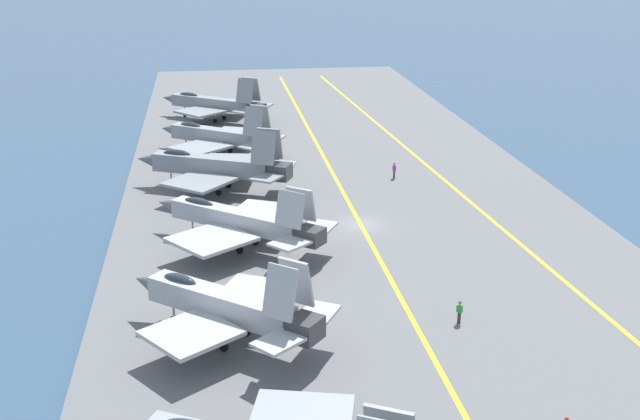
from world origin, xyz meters
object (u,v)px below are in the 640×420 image
(parked_jet_fifth, at_px, (219,136))
(parked_jet_second, at_px, (225,305))
(parked_jet_third, at_px, (239,220))
(parked_jet_sixth, at_px, (214,103))
(crew_purple_vest, at_px, (394,170))
(crew_green_vest, at_px, (459,311))
(parked_jet_fourth, at_px, (215,166))

(parked_jet_fifth, bearing_deg, parked_jet_second, 179.17)
(parked_jet_third, height_order, parked_jet_sixth, parked_jet_sixth)
(parked_jet_sixth, height_order, crew_purple_vest, parked_jet_sixth)
(parked_jet_second, distance_m, crew_purple_vest, 39.10)
(parked_jet_second, distance_m, parked_jet_third, 16.37)
(parked_jet_second, xyz_separation_m, crew_purple_vest, (33.99, -19.27, -1.65))
(parked_jet_sixth, distance_m, crew_purple_vest, 36.02)
(parked_jet_second, height_order, parked_jet_fifth, parked_jet_second)
(parked_jet_second, relative_size, parked_jet_third, 0.90)
(parked_jet_second, height_order, crew_green_vest, parked_jet_second)
(parked_jet_second, relative_size, parked_jet_fifth, 0.91)
(parked_jet_second, xyz_separation_m, crew_green_vest, (0.24, -16.00, -1.71))
(parked_jet_sixth, height_order, crew_green_vest, parked_jet_sixth)
(parked_jet_fifth, xyz_separation_m, parked_jet_sixth, (18.00, 0.20, 0.21))
(parked_jet_second, xyz_separation_m, parked_jet_sixth, (64.68, -0.47, -0.18))
(parked_jet_third, relative_size, crew_purple_vest, 8.80)
(parked_jet_fourth, xyz_separation_m, parked_jet_sixth, (32.40, -0.55, -0.27))
(crew_purple_vest, bearing_deg, parked_jet_fourth, 95.06)
(crew_green_vest, bearing_deg, parked_jet_second, 90.87)
(parked_jet_second, relative_size, crew_purple_vest, 7.91)
(parked_jet_second, bearing_deg, parked_jet_third, -5.94)
(parked_jet_third, distance_m, parked_jet_fourth, 16.09)
(parked_jet_second, bearing_deg, parked_jet_sixth, -0.42)
(parked_jet_second, bearing_deg, parked_jet_fifth, -0.83)
(parked_jet_fifth, xyz_separation_m, crew_green_vest, (-46.43, -15.32, -1.32))
(parked_jet_fourth, relative_size, crew_green_vest, 10.11)
(parked_jet_third, xyz_separation_m, parked_jet_fifth, (30.39, 1.02, -0.23))
(parked_jet_sixth, bearing_deg, crew_green_vest, -166.45)
(parked_jet_fourth, height_order, crew_green_vest, parked_jet_fourth)
(parked_jet_fourth, xyz_separation_m, parked_jet_fifth, (14.40, -0.75, -0.48))
(parked_jet_third, height_order, parked_jet_fourth, parked_jet_fourth)
(crew_purple_vest, relative_size, crew_green_vest, 1.06)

